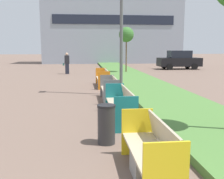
{
  "coord_description": "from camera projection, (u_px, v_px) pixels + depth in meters",
  "views": [
    {
      "loc": [
        -0.14,
        -0.04,
        2.13
      ],
      "look_at": [
        0.9,
        9.47,
        0.6
      ],
      "focal_mm": 42.0,
      "sensor_mm": 36.0,
      "label": 1
    }
  ],
  "objects": [
    {
      "name": "bench_orange_frame",
      "position": [
        103.0,
        80.0,
        14.55
      ],
      "size": [
        0.65,
        2.45,
        0.94
      ],
      "color": "gray",
      "rests_on": "ground"
    },
    {
      "name": "litter_bin",
      "position": [
        106.0,
        124.0,
        5.83
      ],
      "size": [
        0.41,
        0.41,
        0.88
      ],
      "color": "#2D2D30",
      "rests_on": "ground"
    },
    {
      "name": "parked_car_distant",
      "position": [
        179.0,
        60.0,
        26.25
      ],
      "size": [
        4.2,
        2.0,
        1.86
      ],
      "rotation": [
        0.0,
        0.0,
        -0.0
      ],
      "color": "black",
      "rests_on": "ground"
    },
    {
      "name": "bench_grey_frame",
      "position": [
        110.0,
        91.0,
        10.78
      ],
      "size": [
        0.65,
        1.88,
        0.94
      ],
      "color": "gray",
      "rests_on": "ground"
    },
    {
      "name": "sapling_tree_far",
      "position": [
        126.0,
        35.0,
        21.03
      ],
      "size": [
        1.21,
        1.21,
        3.78
      ],
      "color": "brown",
      "rests_on": "ground"
    },
    {
      "name": "planter_grass_strip",
      "position": [
        154.0,
        91.0,
        12.5
      ],
      "size": [
        2.8,
        120.0,
        0.18
      ],
      "color": "#4C7A38",
      "rests_on": "ground"
    },
    {
      "name": "bench_yellow_frame",
      "position": [
        150.0,
        155.0,
        4.34
      ],
      "size": [
        0.65,
        1.89,
        0.94
      ],
      "color": "gray",
      "rests_on": "ground"
    },
    {
      "name": "bench_teal_frame",
      "position": [
        121.0,
        108.0,
        7.73
      ],
      "size": [
        0.65,
        2.43,
        0.94
      ],
      "color": "gray",
      "rests_on": "ground"
    },
    {
      "name": "building_backdrop",
      "position": [
        112.0,
        26.0,
        37.1
      ],
      "size": [
        19.06,
        5.7,
        10.48
      ],
      "color": "#939EAD",
      "rests_on": "ground"
    },
    {
      "name": "pedestrian_walking",
      "position": [
        67.0,
        63.0,
        21.39
      ],
      "size": [
        0.53,
        0.24,
        1.74
      ],
      "color": "#232633",
      "rests_on": "ground"
    }
  ]
}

